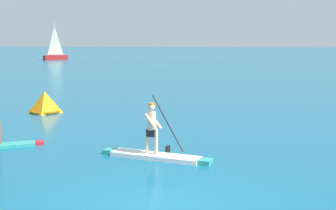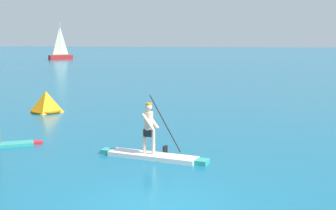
% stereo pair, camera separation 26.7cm
% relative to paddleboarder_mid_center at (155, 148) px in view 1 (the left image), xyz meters
% --- Properties ---
extents(ground, '(440.00, 440.00, 0.00)m').
position_rel_paddleboarder_mid_center_xyz_m(ground, '(1.13, -3.77, -0.31)').
color(ground, '#145B7A').
extents(paddleboarder_mid_center, '(3.46, 1.07, 1.85)m').
position_rel_paddleboarder_mid_center_xyz_m(paddleboarder_mid_center, '(0.00, 0.00, 0.00)').
color(paddleboarder_mid_center, white).
rests_on(paddleboarder_mid_center, ground).
extents(race_marker_buoy, '(1.49, 1.49, 1.04)m').
position_rel_paddleboarder_mid_center_xyz_m(race_marker_buoy, '(-7.31, 6.97, 0.15)').
color(race_marker_buoy, orange).
rests_on(race_marker_buoy, ground).
extents(sailboat_left_horizon, '(3.42, 4.06, 6.76)m').
position_rel_paddleboarder_mid_center_xyz_m(sailboat_left_horizon, '(-34.02, 60.58, 0.73)').
color(sailboat_left_horizon, '#A51E1E').
rests_on(sailboat_left_horizon, ground).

